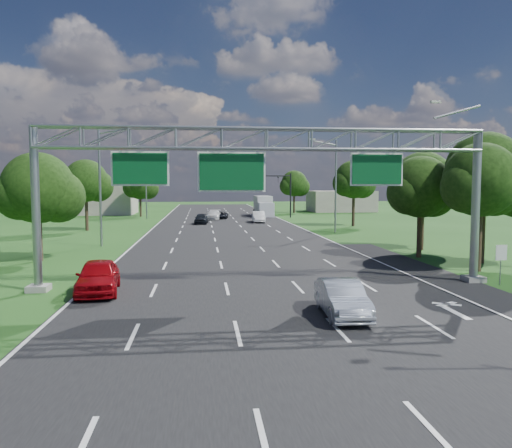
{
  "coord_description": "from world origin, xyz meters",
  "views": [
    {
      "loc": [
        -3.0,
        -13.1,
        5.21
      ],
      "look_at": [
        0.12,
        15.61,
        2.93
      ],
      "focal_mm": 35.0,
      "sensor_mm": 36.0,
      "label": 1
    }
  ],
  "objects": [
    {
      "name": "box_truck",
      "position": [
        7.31,
        70.13,
        1.58
      ],
      "size": [
        2.67,
        8.72,
        3.3
      ],
      "rotation": [
        0.0,
        0.0,
        0.01
      ],
      "color": "beige",
      "rests_on": "ground"
    },
    {
      "name": "red_coupe",
      "position": [
        -8.0,
        11.27,
        0.81
      ],
      "size": [
        2.41,
        4.92,
        1.62
      ],
      "primitive_type": "imported",
      "rotation": [
        0.0,
        0.0,
        0.11
      ],
      "color": "#9C070E",
      "rests_on": "ground"
    },
    {
      "name": "tree_verge_lc",
      "position": [
        -12.92,
        70.04,
        4.98
      ],
      "size": [
        5.76,
        4.8,
        7.62
      ],
      "color": "#2D2116",
      "rests_on": "ground"
    },
    {
      "name": "tree_verge_re",
      "position": [
        14.08,
        78.04,
        5.2
      ],
      "size": [
        5.76,
        4.8,
        7.84
      ],
      "color": "#2D2116",
      "rests_on": "ground"
    },
    {
      "name": "car_queue_c",
      "position": [
        -3.09,
        53.65,
        0.71
      ],
      "size": [
        2.02,
        4.28,
        1.41
      ],
      "primitive_type": "imported",
      "rotation": [
        0.0,
        0.0,
        -0.09
      ],
      "color": "black",
      "rests_on": "ground"
    },
    {
      "name": "road_flare",
      "position": [
        10.2,
        14.0,
        0.0
      ],
      "size": [
        3.0,
        30.0,
        0.02
      ],
      "primitive_type": "cube",
      "color": "black",
      "rests_on": "ground"
    },
    {
      "name": "sign_gantry",
      "position": [
        0.33,
        12.0,
        6.89
      ],
      "size": [
        23.5,
        1.0,
        9.56
      ],
      "color": "gray",
      "rests_on": "ground"
    },
    {
      "name": "road",
      "position": [
        0.0,
        30.0,
        0.0
      ],
      "size": [
        18.0,
        180.0,
        0.02
      ],
      "primitive_type": "cube",
      "color": "black",
      "rests_on": "ground"
    },
    {
      "name": "tree_verge_la",
      "position": [
        -13.92,
        22.04,
        4.76
      ],
      "size": [
        5.76,
        4.8,
        7.4
      ],
      "color": "#2D2116",
      "rests_on": "ground"
    },
    {
      "name": "streetlight_l_near",
      "position": [
        -11.3,
        30.0,
        5.58
      ],
      "size": [
        2.97,
        0.22,
        10.16
      ],
      "color": "gray",
      "rests_on": "ground"
    },
    {
      "name": "car_queue_d",
      "position": [
        4.81,
        55.42,
        0.76
      ],
      "size": [
        1.8,
        4.68,
        1.52
      ],
      "primitive_type": "imported",
      "rotation": [
        0.0,
        0.0,
        -0.04
      ],
      "color": "white",
      "rests_on": "ground"
    },
    {
      "name": "ground",
      "position": [
        0.0,
        30.0,
        0.0
      ],
      "size": [
        220.0,
        220.0,
        0.0
      ],
      "primitive_type": "plane",
      "color": "#1D4615",
      "rests_on": "ground"
    },
    {
      "name": "regulatory_sign",
      "position": [
        12.4,
        10.98,
        1.51
      ],
      "size": [
        0.6,
        0.08,
        2.1
      ],
      "color": "gray",
      "rests_on": "ground"
    },
    {
      "name": "building_right",
      "position": [
        24.0,
        82.0,
        2.0
      ],
      "size": [
        12.0,
        9.0,
        4.0
      ],
      "primitive_type": "cube",
      "color": "gray",
      "rests_on": "ground"
    },
    {
      "name": "tree_verge_lb",
      "position": [
        -15.92,
        45.04,
        5.41
      ],
      "size": [
        5.76,
        4.8,
        8.06
      ],
      "color": "#2D2116",
      "rests_on": "ground"
    },
    {
      "name": "tree_verge_rd",
      "position": [
        16.08,
        48.04,
        5.63
      ],
      "size": [
        5.76,
        4.8,
        8.28
      ],
      "color": "#2D2116",
      "rests_on": "ground"
    },
    {
      "name": "tree_cluster_right",
      "position": [
        14.8,
        19.19,
        5.31
      ],
      "size": [
        9.91,
        14.6,
        8.68
      ],
      "color": "#2D2116",
      "rests_on": "ground"
    },
    {
      "name": "car_queue_b",
      "position": [
        -0.02,
        63.27,
        0.53
      ],
      "size": [
        2.23,
        4.01,
        1.06
      ],
      "primitive_type": "imported",
      "rotation": [
        0.0,
        0.0,
        -0.13
      ],
      "color": "black",
      "rests_on": "ground"
    },
    {
      "name": "building_left",
      "position": [
        -22.0,
        78.0,
        2.5
      ],
      "size": [
        14.0,
        10.0,
        5.0
      ],
      "primitive_type": "cube",
      "color": "gray",
      "rests_on": "ground"
    },
    {
      "name": "silver_sedan",
      "position": [
        2.5,
        5.9,
        0.71
      ],
      "size": [
        1.69,
        4.36,
        1.42
      ],
      "primitive_type": "imported",
      "rotation": [
        0.0,
        0.0,
        -0.04
      ],
      "color": "silver",
      "rests_on": "ground"
    },
    {
      "name": "streetlight_l_far",
      "position": [
        -11.3,
        65.0,
        5.58
      ],
      "size": [
        2.97,
        0.22,
        10.16
      ],
      "color": "gray",
      "rests_on": "ground"
    },
    {
      "name": "car_queue_a",
      "position": [
        -1.24,
        62.23,
        0.69
      ],
      "size": [
        2.5,
        4.98,
        1.39
      ],
      "primitive_type": "imported",
      "rotation": [
        0.0,
        0.0,
        -0.12
      ],
      "color": "silver",
      "rests_on": "ground"
    },
    {
      "name": "traffic_signal",
      "position": [
        7.48,
        65.0,
        5.17
      ],
      "size": [
        12.21,
        0.24,
        7.0
      ],
      "color": "black",
      "rests_on": "ground"
    },
    {
      "name": "streetlight_r_mid",
      "position": [
        11.3,
        40.0,
        5.58
      ],
      "size": [
        2.97,
        0.22,
        10.16
      ],
      "color": "gray",
      "rests_on": "ground"
    }
  ]
}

